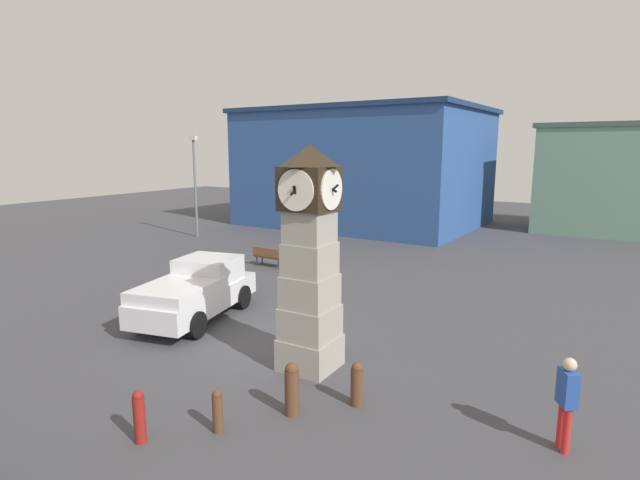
{
  "coord_description": "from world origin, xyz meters",
  "views": [
    {
      "loc": [
        8.04,
        -10.57,
        5.43
      ],
      "look_at": [
        0.74,
        1.76,
        2.78
      ],
      "focal_mm": 28.0,
      "sensor_mm": 36.0,
      "label": 1
    }
  ],
  "objects": [
    {
      "name": "bench",
      "position": [
        -5.49,
        7.64,
        0.52
      ],
      "size": [
        1.62,
        0.58,
        0.9
      ],
      "color": "brown",
      "rests_on": "ground_plane"
    },
    {
      "name": "pedestrian_crossing_lot",
      "position": [
        7.63,
        -1.21,
        1.03
      ],
      "size": [
        0.41,
        0.47,
        1.78
      ],
      "color": "red",
      "rests_on": "ground_plane"
    },
    {
      "name": "bollard_far_row",
      "position": [
        1.83,
        -3.96,
        0.44
      ],
      "size": [
        0.2,
        0.2,
        0.88
      ],
      "color": "brown",
      "rests_on": "ground_plane"
    },
    {
      "name": "bollard_mid_row",
      "position": [
        2.71,
        -2.69,
        0.57
      ],
      "size": [
        0.3,
        0.3,
        1.13
      ],
      "color": "brown",
      "rests_on": "ground_plane"
    },
    {
      "name": "clock_tower",
      "position": [
        1.84,
        -0.59,
        2.67
      ],
      "size": [
        1.57,
        1.52,
        5.5
      ],
      "color": "#A09B91",
      "rests_on": "ground_plane"
    },
    {
      "name": "street_lamp_near_road",
      "position": [
        -14.08,
        11.82,
        3.56
      ],
      "size": [
        0.5,
        0.24,
        6.13
      ],
      "color": "slate",
      "rests_on": "ground_plane"
    },
    {
      "name": "pickup_truck",
      "position": [
        -3.22,
        0.64,
        0.93
      ],
      "size": [
        2.87,
        5.11,
        1.85
      ],
      "color": "silver",
      "rests_on": "ground_plane"
    },
    {
      "name": "ground_plane",
      "position": [
        0.0,
        0.0,
        0.0
      ],
      "size": [
        85.59,
        85.59,
        0.0
      ],
      "primitive_type": "plane",
      "color": "#424247"
    },
    {
      "name": "warehouse_blue_far",
      "position": [
        -7.62,
        22.25,
        4.06
      ],
      "size": [
        16.42,
        12.71,
        8.1
      ],
      "color": "#2D5193",
      "rests_on": "ground_plane"
    },
    {
      "name": "bollard_near_tower",
      "position": [
        3.68,
        -1.67,
        0.49
      ],
      "size": [
        0.27,
        0.27,
        0.97
      ],
      "color": "brown",
      "rests_on": "ground_plane"
    },
    {
      "name": "bollard_end_row",
      "position": [
        0.82,
        -4.96,
        0.53
      ],
      "size": [
        0.22,
        0.22,
        1.04
      ],
      "color": "maroon",
      "rests_on": "ground_plane"
    }
  ]
}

